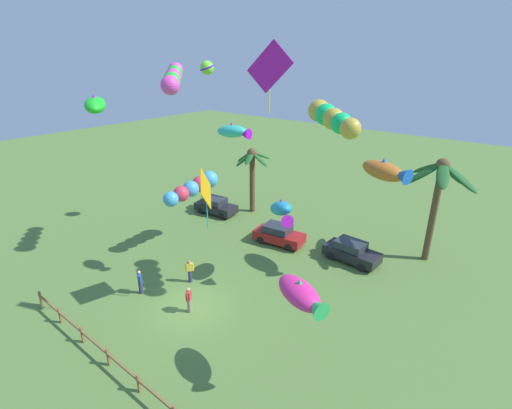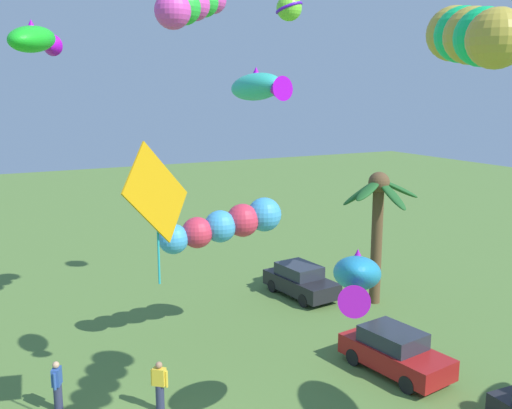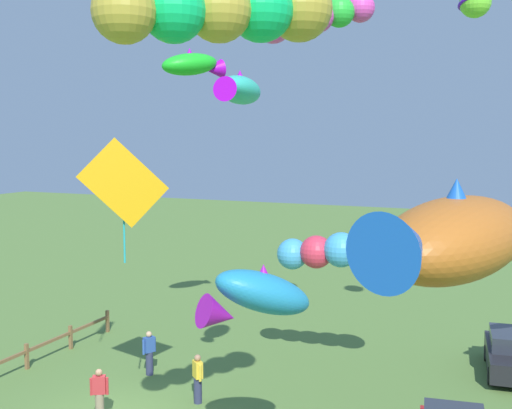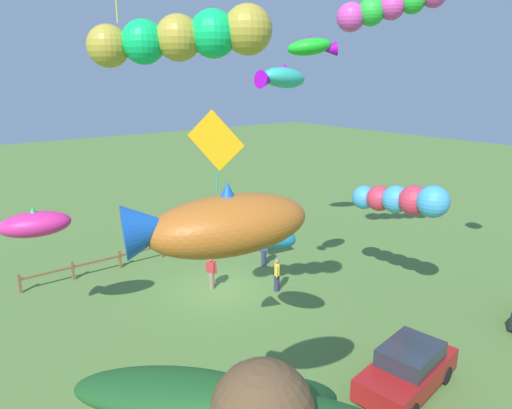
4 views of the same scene
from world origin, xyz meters
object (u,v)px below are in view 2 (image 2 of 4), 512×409
Objects in this scene: spectator_2 at (57,386)px; kite_fish_6 at (357,277)px; parked_car_1 at (395,351)px; kite_tube_2 at (226,225)px; kite_fish_4 at (34,40)px; kite_tube_7 at (470,35)px; kite_ball_3 at (289,8)px; kite_fish_10 at (259,87)px; spectator_0 at (160,386)px; kite_diamond_0 at (157,195)px; kite_tube_8 at (192,6)px; palm_tree_0 at (378,209)px; parked_car_2 at (300,281)px.

kite_fish_6 is (5.77, 6.66, 4.11)m from spectator_2.
parked_car_1 is 7.48m from kite_tube_2.
kite_fish_4 is 13.05m from kite_tube_7.
kite_fish_10 is (7.24, -5.17, -3.16)m from kite_ball_3.
kite_fish_10 is at bearing -83.86° from parked_car_1.
spectator_2 is 0.70× the size of kite_fish_10.
kite_fish_4 is at bearing -150.53° from spectator_0.
kite_ball_3 is at bearing 125.16° from spectator_0.
kite_diamond_0 is at bearing -15.49° from spectator_0.
kite_fish_10 is at bearing -35.53° from kite_ball_3.
kite_tube_8 is at bearing 142.18° from spectator_0.
palm_tree_0 is at bearing 146.94° from parked_car_1.
spectator_0 is 0.33× the size of kite_tube_2.
parked_car_1 is at bearing 75.49° from spectator_2.
kite_diamond_0 is 0.87× the size of kite_tube_7.
kite_tube_2 is 8.99m from kite_fish_4.
kite_tube_7 is 5.52m from kite_fish_10.
kite_tube_8 reaches higher than kite_tube_2.
palm_tree_0 reaches higher than parked_car_1.
kite_tube_7 is at bearing -18.65° from parked_car_2.
kite_ball_3 reaches higher than kite_tube_7.
kite_ball_3 is 9.44m from kite_fish_10.
kite_tube_8 reaches higher than spectator_2.
spectator_0 is 0.40× the size of kite_tube_7.
kite_tube_7 is (8.35, 7.27, 9.83)m from spectator_2.
parked_car_2 is at bearing 116.94° from kite_tube_8.
kite_fish_4 reaches higher than spectator_0.
kite_tube_7 is at bearing 31.82° from kite_fish_4.
kite_tube_2 is 3.04× the size of kite_ball_3.
kite_tube_8 is at bearing 109.64° from spectator_2.
parked_car_1 is at bearing 126.49° from kite_fish_6.
kite_tube_7 is 1.74× the size of kite_fish_10.
palm_tree_0 is 3.81× the size of spectator_2.
spectator_2 is (2.92, -14.41, -3.59)m from palm_tree_0.
kite_ball_3 is 5.33m from kite_tube_8.
kite_tube_7 is (13.56, -4.58, 9.89)m from parked_car_2.
spectator_2 is at bearing -117.67° from spectator_0.
kite_tube_2 is 1.21× the size of kite_tube_7.
kite_fish_6 is at bearing 71.00° from kite_diamond_0.
kite_fish_6 is at bearing 42.17° from spectator_0.
kite_tube_8 is at bearing -169.35° from kite_tube_7.
parked_car_2 is 11.27m from spectator_0.
kite_fish_6 is at bearing -41.75° from palm_tree_0.
kite_diamond_0 is 5.42m from kite_fish_6.
kite_ball_3 is 0.55× the size of kite_fish_6.
kite_fish_4 is 0.92× the size of kite_fish_6.
kite_ball_3 is at bearing 134.08° from kite_diamond_0.
palm_tree_0 is 12.41m from kite_fish_10.
kite_ball_3 is 12.77m from kite_tube_7.
kite_ball_3 is 0.69× the size of kite_fish_10.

